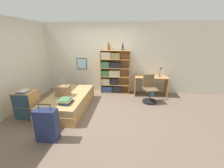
# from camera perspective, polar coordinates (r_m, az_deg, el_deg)

# --- Properties ---
(ground_plane) EXTENTS (14.00, 14.00, 0.00)m
(ground_plane) POSITION_cam_1_polar(r_m,az_deg,el_deg) (4.55, -6.63, -9.60)
(ground_plane) COLOR #756051
(wall_back) EXTENTS (10.00, 0.09, 2.60)m
(wall_back) POSITION_cam_1_polar(r_m,az_deg,el_deg) (5.81, -3.30, 9.86)
(wall_back) COLOR beige
(wall_back) RESTS_ON ground_plane
(wall_left) EXTENTS (0.06, 10.00, 2.60)m
(wall_left) POSITION_cam_1_polar(r_m,az_deg,el_deg) (5.15, -32.75, 6.20)
(wall_left) COLOR beige
(wall_left) RESTS_ON ground_plane
(bed) EXTENTS (1.08, 2.02, 0.43)m
(bed) POSITION_cam_1_polar(r_m,az_deg,el_deg) (4.71, -16.11, -6.39)
(bed) COLOR tan
(bed) RESTS_ON ground_plane
(handbag) EXTENTS (0.38, 0.25, 0.47)m
(handbag) POSITION_cam_1_polar(r_m,az_deg,el_deg) (4.58, -18.20, -2.32)
(handbag) COLOR #93704C
(handbag) RESTS_ON bed
(book_stack_on_bed) EXTENTS (0.34, 0.40, 0.12)m
(book_stack_on_bed) POSITION_cam_1_polar(r_m,az_deg,el_deg) (4.06, -17.33, -6.17)
(book_stack_on_bed) COLOR #B2382D
(book_stack_on_bed) RESTS_ON bed
(suitcase) EXTENTS (0.44, 0.24, 0.82)m
(suitcase) POSITION_cam_1_polar(r_m,az_deg,el_deg) (3.43, -23.51, -14.17)
(suitcase) COLOR navy
(suitcase) RESTS_ON ground_plane
(dresser) EXTENTS (0.49, 0.45, 0.74)m
(dresser) POSITION_cam_1_polar(r_m,az_deg,el_deg) (4.54, -29.74, -6.86)
(dresser) COLOR tan
(dresser) RESTS_ON ground_plane
(magazine_pile_on_dresser) EXTENTS (0.27, 0.38, 0.04)m
(magazine_pile_on_dresser) POSITION_cam_1_polar(r_m,az_deg,el_deg) (4.40, -30.61, -2.32)
(magazine_pile_on_dresser) COLOR #7A336B
(magazine_pile_on_dresser) RESTS_ON dresser
(bookcase) EXTENTS (1.08, 0.32, 1.61)m
(bookcase) POSITION_cam_1_polar(r_m,az_deg,el_deg) (5.64, 0.05, 4.18)
(bookcase) COLOR tan
(bookcase) RESTS_ON ground_plane
(bottle_green) EXTENTS (0.08, 0.08, 0.27)m
(bottle_green) POSITION_cam_1_polar(r_m,az_deg,el_deg) (5.57, -1.25, 13.88)
(bottle_green) COLOR brown
(bottle_green) RESTS_ON bookcase
(bottle_brown) EXTENTS (0.07, 0.07, 0.26)m
(bottle_brown) POSITION_cam_1_polar(r_m,az_deg,el_deg) (5.46, 4.11, 13.71)
(bottle_brown) COLOR navy
(bottle_brown) RESTS_ON bookcase
(desk) EXTENTS (1.17, 0.54, 0.71)m
(desk) POSITION_cam_1_polar(r_m,az_deg,el_deg) (5.64, 14.50, 0.74)
(desk) COLOR tan
(desk) RESTS_ON ground_plane
(desk_lamp) EXTENTS (0.16, 0.11, 0.37)m
(desk_lamp) POSITION_cam_1_polar(r_m,az_deg,el_deg) (5.63, 18.13, 5.17)
(desk_lamp) COLOR navy
(desk_lamp) RESTS_ON desk
(desk_chair) EXTENTS (0.52, 0.52, 0.90)m
(desk_chair) POSITION_cam_1_polar(r_m,az_deg,el_deg) (5.07, 14.06, -3.53)
(desk_chair) COLOR black
(desk_chair) RESTS_ON ground_plane
(waste_bin) EXTENTS (0.24, 0.24, 0.24)m
(waste_bin) POSITION_cam_1_polar(r_m,az_deg,el_deg) (5.71, 14.74, -3.06)
(waste_bin) COLOR slate
(waste_bin) RESTS_ON ground_plane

